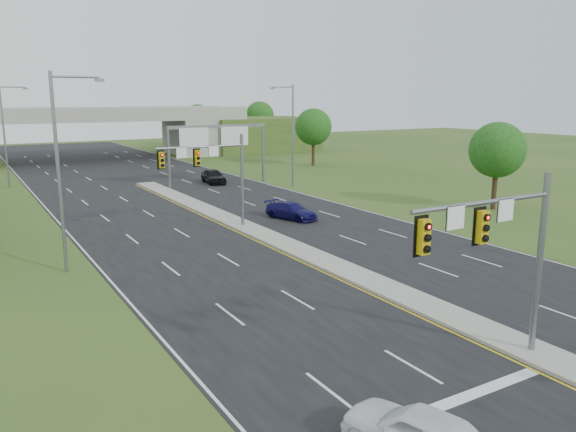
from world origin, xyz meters
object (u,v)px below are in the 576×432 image
(signal_mast_far, at_px, (214,167))
(overpass, at_px, (88,137))
(car_far_b, at_px, (292,211))
(sign_gantry, at_px, (217,138))
(car_far_c, at_px, (213,176))
(signal_mast_near, at_px, (503,242))

(signal_mast_far, relative_size, overpass, 0.09)
(signal_mast_far, height_order, car_far_b, signal_mast_far)
(signal_mast_far, xyz_separation_m, overpass, (2.26, 55.07, -1.17))
(overpass, bearing_deg, sign_gantry, -79.21)
(signal_mast_far, distance_m, sign_gantry, 21.91)
(sign_gantry, height_order, car_far_c, sign_gantry)
(signal_mast_far, xyz_separation_m, car_far_c, (9.14, 21.63, -3.89))
(signal_mast_far, relative_size, sign_gantry, 0.60)
(car_far_b, bearing_deg, signal_mast_near, -123.87)
(signal_mast_near, bearing_deg, overpass, 88.38)
(signal_mast_near, height_order, car_far_b, signal_mast_near)
(signal_mast_far, height_order, sign_gantry, signal_mast_far)
(signal_mast_far, relative_size, car_far_c, 1.46)
(car_far_b, bearing_deg, signal_mast_far, 166.20)
(signal_mast_far, bearing_deg, car_far_c, 67.09)
(car_far_c, bearing_deg, car_far_b, -89.41)
(signal_mast_near, distance_m, sign_gantry, 45.88)
(sign_gantry, xyz_separation_m, car_far_c, (0.19, 1.64, -4.40))
(signal_mast_near, xyz_separation_m, car_far_b, (6.89, 25.60, -4.04))
(sign_gantry, height_order, car_far_b, sign_gantry)
(car_far_b, height_order, car_far_c, car_far_c)
(car_far_c, bearing_deg, signal_mast_near, -94.40)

